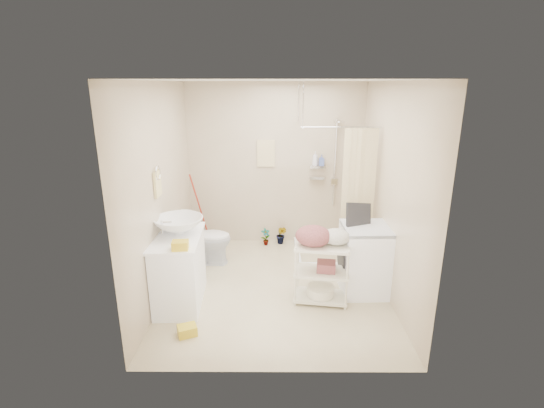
{
  "coord_description": "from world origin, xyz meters",
  "views": [
    {
      "loc": [
        -0.03,
        -4.64,
        2.57
      ],
      "look_at": [
        -0.05,
        0.25,
        1.07
      ],
      "focal_mm": 26.0,
      "sensor_mm": 36.0,
      "label": 1
    }
  ],
  "objects_px": {
    "laundry_rack": "(321,268)",
    "toilet": "(205,238)",
    "vanity": "(179,269)",
    "washing_machine": "(366,259)"
  },
  "relations": [
    {
      "from": "laundry_rack",
      "to": "washing_machine",
      "type": "bearing_deg",
      "value": 31.93
    },
    {
      "from": "washing_machine",
      "to": "laundry_rack",
      "type": "bearing_deg",
      "value": -158.22
    },
    {
      "from": "toilet",
      "to": "laundry_rack",
      "type": "height_order",
      "value": "laundry_rack"
    },
    {
      "from": "laundry_rack",
      "to": "toilet",
      "type": "bearing_deg",
      "value": 154.24
    },
    {
      "from": "vanity",
      "to": "washing_machine",
      "type": "distance_m",
      "value": 2.32
    },
    {
      "from": "toilet",
      "to": "laundry_rack",
      "type": "xyz_separation_m",
      "value": [
        1.59,
        -1.08,
        0.06
      ]
    },
    {
      "from": "vanity",
      "to": "laundry_rack",
      "type": "distance_m",
      "value": 1.71
    },
    {
      "from": "vanity",
      "to": "toilet",
      "type": "bearing_deg",
      "value": 80.72
    },
    {
      "from": "vanity",
      "to": "laundry_rack",
      "type": "height_order",
      "value": "laundry_rack"
    },
    {
      "from": "toilet",
      "to": "laundry_rack",
      "type": "distance_m",
      "value": 1.92
    }
  ]
}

